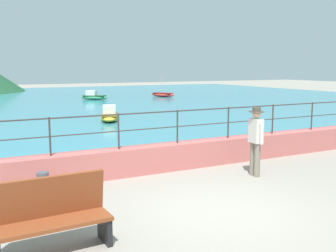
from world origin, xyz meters
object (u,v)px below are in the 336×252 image
object	(u,v)px
bollard	(43,187)
boat_2	(94,96)
bench_main	(51,215)
person_walking	(256,138)
boat_0	(109,115)
boat_1	(163,95)

from	to	relation	value
bollard	boat_2	xyz separation A→B (m)	(8.25, 23.82, 0.01)
bollard	boat_2	distance (m)	25.20
bench_main	person_walking	xyz separation A→B (m)	(5.37, 1.84, 0.42)
bench_main	bollard	bearing A→B (deg)	83.23
bollard	bench_main	bearing A→B (deg)	-96.77
bench_main	boat_0	bearing A→B (deg)	67.57
bollard	boat_1	xyz separation A→B (m)	(14.80, 24.07, -0.05)
bollard	boat_0	distance (m)	11.95
person_walking	boat_1	distance (m)	26.35
bench_main	person_walking	size ratio (longest dim) A/B	0.98
bollard	boat_2	world-z (taller)	boat_2
person_walking	boat_2	distance (m)	24.46
boat_1	boat_2	bearing A→B (deg)	-177.82
boat_1	boat_0	bearing A→B (deg)	-126.09
person_walking	boat_2	world-z (taller)	person_walking
boat_0	bench_main	bearing A→B (deg)	-112.43
boat_1	boat_2	size ratio (longest dim) A/B	1.02
person_walking	bollard	xyz separation A→B (m)	(-5.10, 0.43, -0.66)
boat_1	bench_main	bearing A→B (deg)	-119.77
boat_0	boat_1	xyz separation A→B (m)	(9.68, 13.27, -0.07)
bench_main	boat_1	xyz separation A→B (m)	(15.07, 26.34, -0.30)
boat_1	person_walking	bearing A→B (deg)	-111.59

